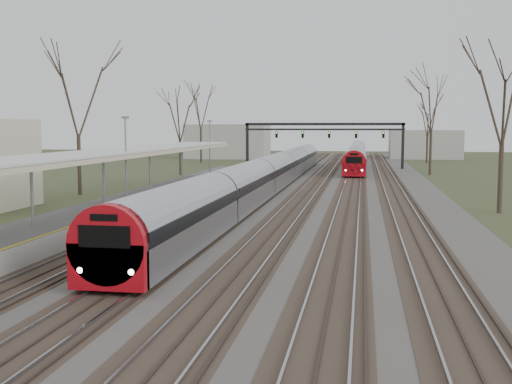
# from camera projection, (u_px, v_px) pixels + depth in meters

# --- Properties ---
(track_bed) EXTENTS (24.00, 160.00, 0.22)m
(track_bed) POSITION_uv_depth(u_px,v_px,m) (302.00, 190.00, 55.60)
(track_bed) COLOR #474442
(track_bed) RESTS_ON ground
(platform) EXTENTS (3.50, 69.00, 1.00)m
(platform) POSITION_uv_depth(u_px,v_px,m) (127.00, 207.00, 39.91)
(platform) COLOR #9E9B93
(platform) RESTS_ON ground
(canopy) EXTENTS (4.10, 50.00, 3.11)m
(canopy) POSITION_uv_depth(u_px,v_px,m) (96.00, 155.00, 35.13)
(canopy) COLOR slate
(canopy) RESTS_ON platform
(signal_gantry) EXTENTS (21.00, 0.59, 6.08)m
(signal_gantry) POSITION_uv_depth(u_px,v_px,m) (324.00, 132.00, 84.54)
(signal_gantry) COLOR black
(signal_gantry) RESTS_ON ground
(tree_west_far) EXTENTS (5.50, 5.50, 11.33)m
(tree_west_far) POSITION_uv_depth(u_px,v_px,m) (77.00, 95.00, 50.76)
(tree_west_far) COLOR #2D231C
(tree_west_far) RESTS_ON ground
(tree_east_far) EXTENTS (5.00, 5.00, 10.30)m
(tree_east_far) POSITION_uv_depth(u_px,v_px,m) (504.00, 98.00, 39.87)
(tree_east_far) COLOR #2D231C
(tree_east_far) RESTS_ON ground
(train_near) EXTENTS (2.62, 75.21, 3.05)m
(train_near) POSITION_uv_depth(u_px,v_px,m) (272.00, 172.00, 56.75)
(train_near) COLOR #A5A8B0
(train_near) RESTS_ON ground
(train_far) EXTENTS (2.62, 60.21, 3.05)m
(train_far) POSITION_uv_depth(u_px,v_px,m) (357.00, 154.00, 96.79)
(train_far) COLOR #A5A8B0
(train_far) RESTS_ON ground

